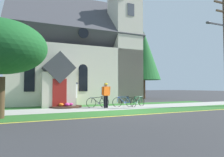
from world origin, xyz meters
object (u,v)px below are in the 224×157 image
roadside_conifer (144,55)px  verge_sapling (2,48)px  church_sign (65,91)px  utility_pole (224,44)px  cyclist_in_white_jersey (106,93)px  bicycle_orange (98,102)px  bicycle_green (138,102)px  cyclist_in_green_jersey (105,93)px  bicycle_yellow (124,102)px

roadside_conifer → verge_sapling: size_ratio=1.89×
church_sign → utility_pole: (11.61, -4.38, 3.67)m
cyclist_in_white_jersey → verge_sapling: (-6.33, -2.34, 2.33)m
bicycle_orange → utility_pole: utility_pole is taller
bicycle_green → cyclist_in_white_jersey: (-2.68, -0.14, 0.69)m
utility_pole → bicycle_green: bearing=158.0°
bicycle_green → roadside_conifer: size_ratio=0.18×
bicycle_orange → verge_sapling: size_ratio=0.37×
cyclist_in_white_jersey → roadside_conifer: bearing=45.1°
church_sign → cyclist_in_green_jersey: (2.74, -1.31, -0.17)m
church_sign → cyclist_in_green_jersey: 3.04m
church_sign → bicycle_yellow: 4.49m
bicycle_orange → utility_pole: bearing=-18.3°
roadside_conifer → bicycle_green: bearing=-125.2°
bicycle_green → cyclist_in_green_jersey: 2.61m
roadside_conifer → cyclist_in_white_jersey: bearing=-134.9°
bicycle_green → cyclist_in_white_jersey: cyclist_in_white_jersey is taller
church_sign → cyclist_in_white_jersey: bearing=-37.3°
cyclist_in_white_jersey → church_sign: bearing=142.7°
church_sign → cyclist_in_green_jersey: bearing=-25.6°
bicycle_green → cyclist_in_white_jersey: size_ratio=0.91×
roadside_conifer → verge_sapling: (-15.10, -11.12, -2.28)m
bicycle_yellow → utility_pole: bearing=-20.3°
bicycle_green → cyclist_in_white_jersey: 2.77m
utility_pole → cyclist_in_green_jersey: bearing=160.9°
church_sign → bicycle_green: bearing=-19.0°
cyclist_in_white_jersey → bicycle_yellow: bearing=11.5°
bicycle_yellow → roadside_conifer: bearing=49.6°
roadside_conifer → church_sign: bearing=-148.8°
bicycle_green → cyclist_in_green_jersey: cyclist_in_green_jersey is taller
cyclist_in_green_jersey → cyclist_in_white_jersey: 0.65m
bicycle_yellow → verge_sapling: verge_sapling is taller
bicycle_orange → cyclist_in_white_jersey: size_ratio=0.97×
cyclist_in_green_jersey → bicycle_green: bearing=-11.0°
church_sign → bicycle_green: 5.57m
bicycle_green → cyclist_in_green_jersey: (-2.48, 0.48, 0.66)m
bicycle_green → roadside_conifer: (6.09, 8.65, 5.31)m
bicycle_green → roadside_conifer: 11.84m
bicycle_yellow → roadside_conifer: roadside_conifer is taller
church_sign → bicycle_yellow: (4.11, -1.61, -0.82)m
bicycle_orange → roadside_conifer: size_ratio=0.20×
church_sign → bicycle_green: church_sign is taller
cyclist_in_green_jersey → bicycle_orange: bearing=174.0°
roadside_conifer → verge_sapling: 18.89m
bicycle_yellow → bicycle_orange: bearing=169.6°
cyclist_in_green_jersey → verge_sapling: (-6.53, -2.95, 2.37)m
cyclist_in_green_jersey → bicycle_yellow: bearing=-12.3°
bicycle_orange → cyclist_in_green_jersey: size_ratio=1.00×
church_sign → bicycle_yellow: size_ratio=1.10×
cyclist_in_white_jersey → cyclist_in_green_jersey: bearing=72.2°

